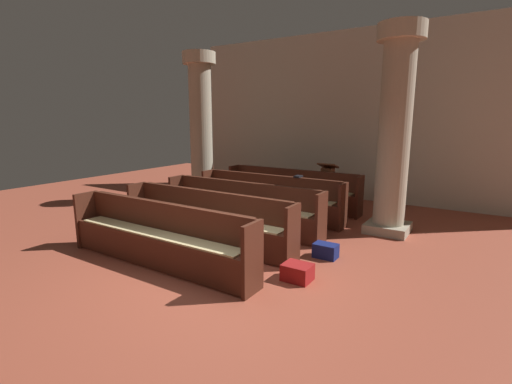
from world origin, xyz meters
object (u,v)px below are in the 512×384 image
pew_row_4 (157,233)px  pew_row_0 (291,188)px  pew_row_3 (205,217)px  pew_row_2 (241,205)px  kneeler_box_red (297,272)px  pew_row_1 (269,195)px  pillar_aisle_side (395,129)px  lectern (327,187)px  kneeler_box_navy (326,251)px  pillar_far_side (201,126)px  hymn_book (298,176)px

pew_row_4 → pew_row_0: bearing=90.0°
pew_row_3 → pew_row_2: bearing=90.0°
pew_row_2 → kneeler_box_red: size_ratio=8.98×
pew_row_1 → pillar_aisle_side: 2.97m
pew_row_1 → lectern: bearing=73.4°
pew_row_2 → pew_row_4: size_ratio=1.00×
lectern → kneeler_box_navy: 3.90m
pew_row_1 → kneeler_box_red: size_ratio=8.98×
pillar_aisle_side → pillar_far_side: same height
pew_row_0 → pew_row_1: bearing=-90.0°
pew_row_1 → pew_row_2: 1.10m
lectern → kneeler_box_red: bearing=-72.8°
hymn_book → kneeler_box_red: size_ratio=0.53×
pew_row_1 → kneeler_box_navy: (2.03, -1.62, -0.40)m
kneeler_box_red → pew_row_2: bearing=143.0°
pew_row_0 → kneeler_box_red: bearing=-61.4°
hymn_book → lectern: bearing=91.1°
pew_row_2 → kneeler_box_navy: (2.03, -0.52, -0.40)m
pew_row_2 → pillar_far_side: bearing=145.1°
pew_row_4 → pew_row_2: bearing=90.0°
pillar_far_side → pew_row_1: bearing=-14.4°
pew_row_3 → pillar_far_side: bearing=131.3°
pew_row_2 → hymn_book: 1.51m
lectern → hymn_book: (0.04, -1.80, 0.51)m
lectern → kneeler_box_navy: lectern is taller
kneeler_box_navy → kneeler_box_red: kneeler_box_red is taller
pew_row_2 → pew_row_4: (0.00, -2.20, 0.00)m
pew_row_0 → hymn_book: (0.63, -0.90, 0.45)m
pew_row_0 → pew_row_4: bearing=-90.0°
pillar_aisle_side → pillar_far_side: (-5.04, 0.32, 0.00)m
pew_row_3 → pew_row_1: bearing=90.0°
pew_row_0 → pew_row_1: same height
pew_row_4 → kneeler_box_red: size_ratio=8.98×
pew_row_0 → kneeler_box_navy: size_ratio=9.38×
pew_row_3 → kneeler_box_red: pew_row_3 is taller
pew_row_0 → kneeler_box_navy: pew_row_0 is taller
hymn_book → kneeler_box_red: (1.40, -2.82, -0.85)m
pew_row_2 → pew_row_0: bearing=90.0°
pew_row_0 → pillar_aisle_side: (2.54, -0.78, 1.50)m
pew_row_3 → hymn_book: 2.51m
pillar_far_side → hymn_book: (3.12, -0.45, -1.05)m
pillar_aisle_side → kneeler_box_navy: 2.76m
hymn_book → pew_row_0: bearing=124.9°
pew_row_4 → pillar_aisle_side: size_ratio=0.91×
pillar_far_side → lectern: 3.71m
pew_row_0 → hymn_book: size_ratio=17.08×
hymn_book → kneeler_box_red: bearing=-63.6°
pew_row_3 → pew_row_4: same height
pew_row_1 → kneeler_box_red: bearing=-52.3°
hymn_book → pew_row_3: bearing=-104.8°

